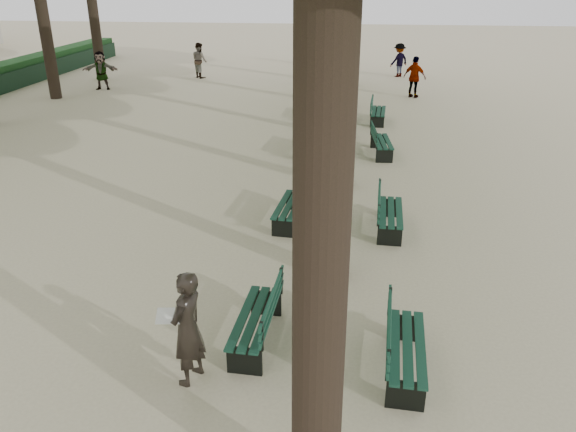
# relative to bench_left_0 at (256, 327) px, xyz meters

# --- Properties ---
(ground) EXTENTS (120.00, 120.00, 0.00)m
(ground) POSITION_rel_bench_left_0_xyz_m (-0.37, -0.74, -0.27)
(ground) COLOR beige
(ground) RESTS_ON ground
(bench_left_0) EXTENTS (0.65, 1.82, 0.92)m
(bench_left_0) POSITION_rel_bench_left_0_xyz_m (0.00, 0.00, 0.00)
(bench_left_0) COLOR black
(bench_left_0) RESTS_ON ground
(bench_left_1) EXTENTS (0.72, 1.84, 0.92)m
(bench_left_1) POSITION_rel_bench_left_0_xyz_m (-0.00, 4.62, 0.00)
(bench_left_1) COLOR black
(bench_left_1) RESTS_ON ground
(bench_left_2) EXTENTS (0.76, 1.85, 0.92)m
(bench_left_2) POSITION_rel_bench_left_0_xyz_m (-0.00, 10.03, 0.00)
(bench_left_2) COLOR black
(bench_left_2) RESTS_ON ground
(bench_left_3) EXTENTS (0.59, 1.81, 0.92)m
(bench_left_3) POSITION_rel_bench_left_0_xyz_m (0.00, 14.65, 0.00)
(bench_left_3) COLOR black
(bench_left_3) RESTS_ON ground
(bench_right_0) EXTENTS (0.67, 1.83, 0.92)m
(bench_right_0) POSITION_rel_bench_left_0_xyz_m (2.27, -0.45, 0.00)
(bench_right_0) COLOR black
(bench_right_0) RESTS_ON ground
(bench_right_1) EXTENTS (0.64, 1.82, 0.92)m
(bench_right_1) POSITION_rel_bench_left_0_xyz_m (2.27, 4.47, 0.00)
(bench_right_1) COLOR black
(bench_right_1) RESTS_ON ground
(bench_right_2) EXTENTS (0.73, 1.84, 0.92)m
(bench_right_2) POSITION_rel_bench_left_0_xyz_m (2.27, 10.18, 0.00)
(bench_right_2) COLOR black
(bench_right_2) RESTS_ON ground
(bench_right_3) EXTENTS (0.68, 1.83, 0.92)m
(bench_right_3) POSITION_rel_bench_left_0_xyz_m (2.27, 14.42, 0.00)
(bench_right_3) COLOR black
(bench_right_3) RESTS_ON ground
(man_with_map) EXTENTS (0.71, 0.77, 1.73)m
(man_with_map) POSITION_rel_bench_left_0_xyz_m (-0.77, -0.98, 0.59)
(man_with_map) COLOR black
(man_with_map) RESTS_ON ground
(pedestrian_b) EXTENTS (1.12, 1.01, 1.79)m
(pedestrian_b) POSITION_rel_bench_left_0_xyz_m (3.66, 25.06, 0.62)
(pedestrian_b) COLOR #262628
(pedestrian_b) RESTS_ON ground
(pedestrian_d) EXTENTS (0.96, 0.62, 1.82)m
(pedestrian_d) POSITION_rel_bench_left_0_xyz_m (-1.99, 29.16, 0.64)
(pedestrian_d) COLOR #262628
(pedestrian_d) RESTS_ON ground
(pedestrian_c) EXTENTS (1.13, 0.88, 1.86)m
(pedestrian_c) POSITION_rel_bench_left_0_xyz_m (4.02, 19.38, 0.66)
(pedestrian_c) COLOR #262628
(pedestrian_c) RESTS_ON ground
(pedestrian_e) EXTENTS (1.74, 0.65, 1.84)m
(pedestrian_e) POSITION_rel_bench_left_0_xyz_m (-11.11, 19.58, 0.65)
(pedestrian_e) COLOR #262628
(pedestrian_e) RESTS_ON ground
(pedestrian_a) EXTENTS (0.89, 0.92, 1.86)m
(pedestrian_a) POSITION_rel_bench_left_0_xyz_m (-7.18, 23.42, 0.66)
(pedestrian_a) COLOR #262628
(pedestrian_a) RESTS_ON ground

